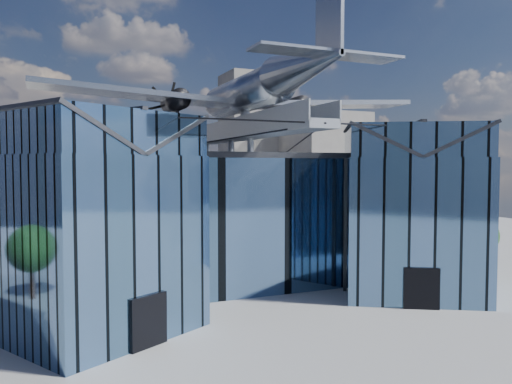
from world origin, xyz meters
name	(u,v)px	position (x,y,z in m)	size (l,w,h in m)	color
ground_plane	(268,305)	(0.00, 0.00, 0.00)	(120.00, 120.00, 0.00)	gray
museum	(236,212)	(0.00, 5.82, 5.54)	(32.88, 24.50, 17.60)	#4B709A
bg_towers	(146,159)	(1.45, 50.49, 10.01)	(77.00, 24.50, 26.00)	gray
tree_plaza_e	(478,236)	(18.87, 0.86, 3.34)	(3.94, 3.94, 4.94)	#362115
tree_side_e	(447,219)	(22.89, 8.46, 3.83)	(4.03, 4.03, 5.67)	#362115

